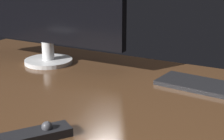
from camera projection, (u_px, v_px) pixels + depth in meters
desk at (81, 95)px, 104.17cm from camera, size 140.00×84.00×2.00cm
monitor at (45, 0)px, 125.07cm from camera, size 60.93×17.16×41.09cm
keyboard at (224, 89)px, 103.75cm from camera, size 39.79×15.79×1.27cm
media_remote at (36, 135)px, 76.38cm from camera, size 12.59×15.59×3.52cm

